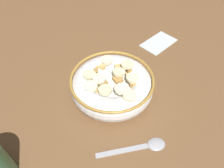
# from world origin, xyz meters

# --- Properties ---
(ground_plane) EXTENTS (1.17, 1.17, 0.02)m
(ground_plane) POSITION_xyz_m (0.00, 0.00, -0.01)
(ground_plane) COLOR brown
(cereal_bowl) EXTENTS (0.18, 0.18, 0.06)m
(cereal_bowl) POSITION_xyz_m (-0.00, 0.00, 0.03)
(cereal_bowl) COLOR white
(cereal_bowl) RESTS_ON ground_plane
(spoon) EXTENTS (0.09, 0.12, 0.01)m
(spoon) POSITION_xyz_m (0.10, 0.11, 0.00)
(spoon) COLOR #A5A5AD
(spoon) RESTS_ON ground_plane
(folded_napkin) EXTENTS (0.12, 0.10, 0.00)m
(folded_napkin) POSITION_xyz_m (-0.23, 0.06, 0.00)
(folded_napkin) COLOR silver
(folded_napkin) RESTS_ON ground_plane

